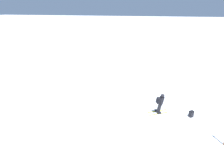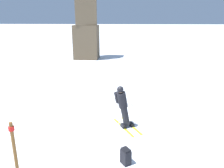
{
  "view_description": "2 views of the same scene",
  "coord_description": "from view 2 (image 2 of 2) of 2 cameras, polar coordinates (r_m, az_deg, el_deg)",
  "views": [
    {
      "loc": [
        -10.25,
        0.84,
        7.3
      ],
      "look_at": [
        2.42,
        3.79,
        1.54
      ],
      "focal_mm": 28.0,
      "sensor_mm": 36.0,
      "label": 1
    },
    {
      "loc": [
        1.37,
        -7.87,
        4.16
      ],
      "look_at": [
        0.55,
        3.31,
        0.76
      ],
      "focal_mm": 35.0,
      "sensor_mm": 36.0,
      "label": 2
    }
  ],
  "objects": [
    {
      "name": "trail_marker",
      "position": [
        5.8,
        -23.89,
        -16.96
      ],
      "size": [
        0.13,
        0.13,
        1.95
      ],
      "color": "brown",
      "rests_on": "ground"
    },
    {
      "name": "ground_plane",
      "position": [
        9.01,
        -5.14,
        -10.73
      ],
      "size": [
        300.0,
        300.0,
        0.0
      ],
      "primitive_type": "plane",
      "color": "white"
    },
    {
      "name": "rock_pillar",
      "position": [
        23.33,
        -6.85,
        16.71
      ],
      "size": [
        2.48,
        2.18,
        9.9
      ],
      "color": "brown",
      "rests_on": "ground"
    },
    {
      "name": "skier",
      "position": [
        8.43,
        2.85,
        -5.41
      ],
      "size": [
        1.42,
        1.66,
        1.77
      ],
      "rotation": [
        0.0,
        0.0,
        0.5
      ],
      "color": "yellow",
      "rests_on": "ground"
    },
    {
      "name": "spare_backpack",
      "position": [
        6.8,
        3.6,
        -18.35
      ],
      "size": [
        0.35,
        0.37,
        0.5
      ],
      "rotation": [
        0.0,
        0.0,
        5.33
      ],
      "color": "black",
      "rests_on": "ground"
    }
  ]
}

